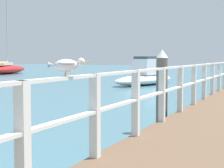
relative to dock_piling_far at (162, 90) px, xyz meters
The scene contains 5 objects.
pier_railing 3.52m from the dock_piling_far, 83.81° to the left, with size 0.12×25.65×1.14m.
dock_piling_far is the anchor object (origin of this frame).
seagull_background 5.29m from the dock_piling_far, 85.76° to the right, with size 0.41×0.32×0.21m.
boat_0 15.90m from the dock_piling_far, 110.00° to the left, with size 3.31×6.12×1.84m.
boat_3 33.99m from the dock_piling_far, 135.05° to the left, with size 3.19×7.40×10.15m.
Camera 1 is at (0.79, 0.90, 1.82)m, focal length 62.65 mm.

